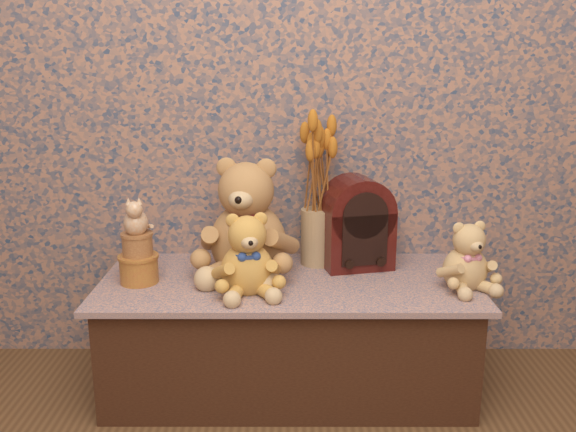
# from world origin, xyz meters

# --- Properties ---
(display_shelf) EXTENTS (1.30, 0.59, 0.41)m
(display_shelf) POSITION_xyz_m (0.00, 1.22, 0.21)
(display_shelf) COLOR #3C517B
(display_shelf) RESTS_ON ground
(teddy_large) EXTENTS (0.41, 0.47, 0.45)m
(teddy_large) POSITION_xyz_m (-0.14, 1.28, 0.64)
(teddy_large) COLOR #AB7642
(teddy_large) RESTS_ON display_shelf
(teddy_medium) EXTENTS (0.28, 0.31, 0.29)m
(teddy_medium) POSITION_xyz_m (-0.13, 1.10, 0.56)
(teddy_medium) COLOR #B88833
(teddy_medium) RESTS_ON display_shelf
(teddy_small) EXTENTS (0.25, 0.28, 0.25)m
(teddy_small) POSITION_xyz_m (0.59, 1.14, 0.54)
(teddy_small) COLOR tan
(teddy_small) RESTS_ON display_shelf
(cathedral_radio) EXTENTS (0.28, 0.23, 0.34)m
(cathedral_radio) POSITION_xyz_m (0.25, 1.36, 0.58)
(cathedral_radio) COLOR #3E0E0B
(cathedral_radio) RESTS_ON display_shelf
(ceramic_vase) EXTENTS (0.16, 0.16, 0.21)m
(ceramic_vase) POSITION_xyz_m (0.11, 1.38, 0.52)
(ceramic_vase) COLOR tan
(ceramic_vase) RESTS_ON display_shelf
(dried_stalks) EXTENTS (0.31, 0.31, 0.45)m
(dried_stalks) POSITION_xyz_m (0.11, 1.38, 0.85)
(dried_stalks) COLOR #C4701F
(dried_stalks) RESTS_ON ceramic_vase
(biscuit_tin_lower) EXTENTS (0.17, 0.17, 0.09)m
(biscuit_tin_lower) POSITION_xyz_m (-0.51, 1.18, 0.46)
(biscuit_tin_lower) COLOR gold
(biscuit_tin_lower) RESTS_ON display_shelf
(biscuit_tin_upper) EXTENTS (0.12, 0.12, 0.08)m
(biscuit_tin_upper) POSITION_xyz_m (-0.51, 1.18, 0.55)
(biscuit_tin_upper) COLOR tan
(biscuit_tin_upper) RESTS_ON biscuit_tin_lower
(cat_figurine) EXTENTS (0.11, 0.12, 0.13)m
(cat_figurine) POSITION_xyz_m (-0.51, 1.18, 0.65)
(cat_figurine) COLOR silver
(cat_figurine) RESTS_ON biscuit_tin_upper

